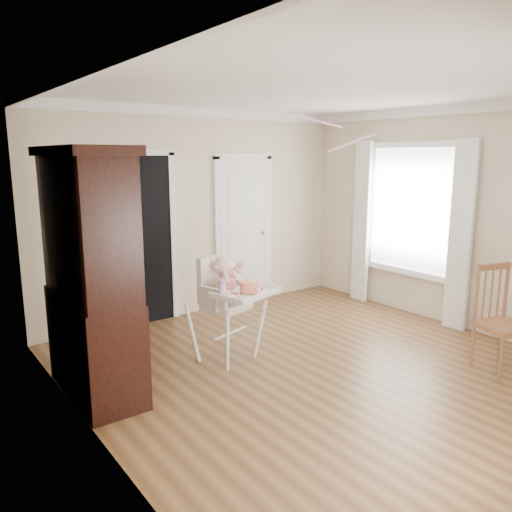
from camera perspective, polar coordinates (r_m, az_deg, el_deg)
floor at (r=5.11m, az=8.53°, el=-12.97°), size 5.00×5.00×0.00m
ceiling at (r=4.70m, az=9.55°, el=18.60°), size 5.00×5.00×0.00m
wall_back at (r=6.69m, az=-6.46°, el=4.91°), size 4.50×0.00×4.50m
wall_left at (r=3.51m, az=-17.71°, el=-1.46°), size 0.00×5.00×5.00m
wall_right at (r=6.51m, az=23.09°, el=3.89°), size 0.00×5.00×5.00m
crown_molding at (r=4.69m, az=9.53°, el=17.88°), size 4.50×5.00×0.12m
doorway at (r=6.31m, az=-13.41°, el=2.07°), size 1.06×0.05×2.22m
closet_door at (r=7.09m, az=-1.40°, el=2.69°), size 0.96×0.09×2.13m
window_right at (r=6.89m, az=17.02°, el=4.14°), size 0.13×1.84×2.30m
high_chair at (r=5.13m, az=-3.38°, el=-4.61°), size 0.81×0.92×1.11m
baby at (r=5.10m, az=-3.62°, el=-2.79°), size 0.36×0.27×0.50m
cake at (r=4.92m, az=-0.79°, el=-3.58°), size 0.24×0.24×0.11m
sippy_cup at (r=4.84m, az=-3.89°, el=-3.55°), size 0.08×0.08×0.19m
china_cabinet at (r=4.54m, az=-18.32°, el=-2.05°), size 0.57×1.29×2.18m
dining_chair at (r=5.48m, az=26.24°, el=-6.86°), size 0.54×0.54×1.05m
streamer at (r=4.67m, az=6.80°, el=15.13°), size 0.29×0.43×0.15m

